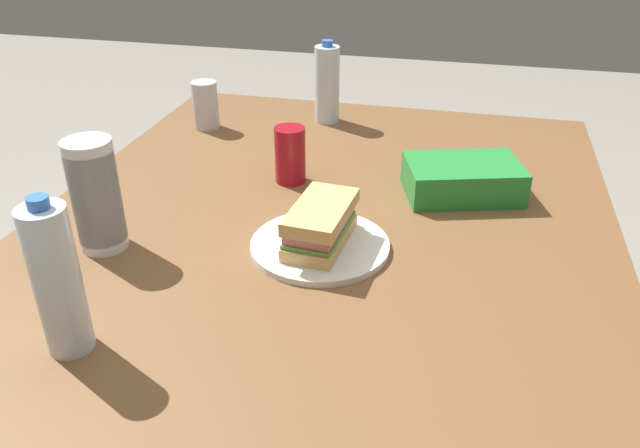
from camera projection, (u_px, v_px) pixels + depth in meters
dining_table at (322, 259)px, 1.26m from camera, size 1.41×1.11×0.73m
paper_plate at (320, 245)px, 1.14m from camera, size 0.25×0.25×0.01m
sandwich at (320, 224)px, 1.11m from camera, size 0.19×0.11×0.08m
soda_can_red at (290, 155)px, 1.35m from camera, size 0.07×0.07×0.12m
chip_bag at (463, 179)px, 1.31m from camera, size 0.21×0.26×0.07m
water_bottle_tall at (57, 281)px, 0.85m from camera, size 0.06×0.06×0.24m
plastic_cup_stack at (96, 195)px, 1.10m from camera, size 0.08×0.08×0.20m
water_bottle_spare at (327, 84)px, 1.66m from camera, size 0.07×0.07×0.21m
soda_can_silver at (205, 105)px, 1.64m from camera, size 0.07×0.07×0.12m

